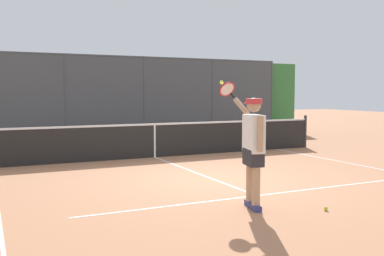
# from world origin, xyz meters

# --- Properties ---
(ground_plane) EXTENTS (60.00, 60.00, 0.00)m
(ground_plane) POSITION_xyz_m (0.00, 0.00, 0.00)
(ground_plane) COLOR #B27551
(court_line_markings) EXTENTS (8.40, 9.39, 0.01)m
(court_line_markings) POSITION_xyz_m (0.00, 1.90, 0.00)
(court_line_markings) COLOR white
(court_line_markings) RESTS_ON ground
(fence_backdrop) EXTENTS (18.58, 1.37, 3.28)m
(fence_backdrop) POSITION_xyz_m (0.00, -9.56, 1.59)
(fence_backdrop) COLOR #474C51
(fence_backdrop) RESTS_ON ground
(tennis_net) EXTENTS (10.79, 0.09, 1.07)m
(tennis_net) POSITION_xyz_m (0.00, -3.59, 0.49)
(tennis_net) COLOR #2D2D2D
(tennis_net) RESTS_ON ground
(tennis_player) EXTENTS (0.35, 1.45, 2.03)m
(tennis_player) POSITION_xyz_m (0.53, 2.22, 1.03)
(tennis_player) COLOR navy
(tennis_player) RESTS_ON ground
(tennis_ball_near_net) EXTENTS (0.07, 0.07, 0.07)m
(tennis_ball_near_net) POSITION_xyz_m (-0.41, 2.84, 0.03)
(tennis_ball_near_net) COLOR #C1D138
(tennis_ball_near_net) RESTS_ON ground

